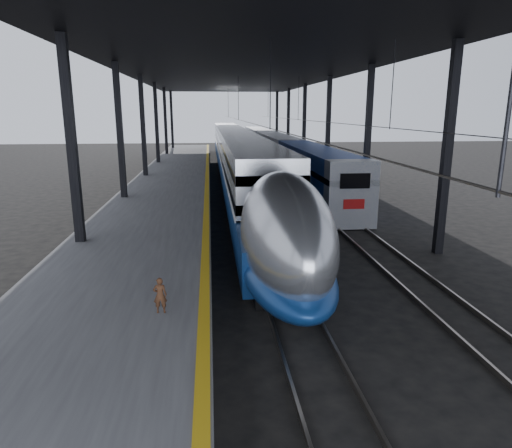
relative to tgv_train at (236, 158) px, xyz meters
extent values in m
plane|color=black|center=(-2.00, -28.47, -2.04)|extent=(160.00, 160.00, 0.00)
cube|color=#4C4C4F|center=(-5.50, -8.47, -1.54)|extent=(6.00, 80.00, 1.00)
cube|color=gold|center=(-2.70, -8.47, -1.04)|extent=(0.30, 80.00, 0.01)
cube|color=slate|center=(-0.72, -8.47, -1.96)|extent=(0.08, 80.00, 0.16)
cube|color=slate|center=(0.72, -8.47, -1.96)|extent=(0.08, 80.00, 0.16)
cube|color=slate|center=(4.28, -8.47, -1.96)|extent=(0.08, 80.00, 0.16)
cube|color=slate|center=(5.72, -8.47, -1.96)|extent=(0.08, 80.00, 0.16)
cube|color=black|center=(-7.80, -23.47, 2.46)|extent=(0.35, 0.35, 9.00)
cube|color=black|center=(7.60, -23.47, 2.46)|extent=(0.35, 0.35, 9.00)
cube|color=black|center=(-7.80, -13.47, 2.46)|extent=(0.35, 0.35, 9.00)
cube|color=black|center=(7.60, -13.47, 2.46)|extent=(0.35, 0.35, 9.00)
cube|color=black|center=(-7.80, -3.47, 2.46)|extent=(0.35, 0.35, 9.00)
cube|color=black|center=(7.60, -3.47, 2.46)|extent=(0.35, 0.35, 9.00)
cube|color=black|center=(-7.80, 6.53, 2.46)|extent=(0.35, 0.35, 9.00)
cube|color=black|center=(7.60, 6.53, 2.46)|extent=(0.35, 0.35, 9.00)
cube|color=black|center=(-7.80, 16.53, 2.46)|extent=(0.35, 0.35, 9.00)
cube|color=black|center=(7.60, 16.53, 2.46)|extent=(0.35, 0.35, 9.00)
cube|color=black|center=(-7.80, 26.53, 2.46)|extent=(0.35, 0.35, 9.00)
cube|color=black|center=(7.60, 26.53, 2.46)|extent=(0.35, 0.35, 9.00)
cube|color=black|center=(-0.10, -8.47, 7.21)|extent=(18.00, 75.00, 0.45)
cylinder|color=slate|center=(0.00, -8.47, 3.46)|extent=(0.03, 74.00, 0.03)
cylinder|color=slate|center=(5.00, -8.47, 3.46)|extent=(0.03, 74.00, 0.03)
cube|color=#AFB1B6|center=(0.00, 4.02, 0.29)|extent=(2.95, 57.00, 4.06)
cube|color=navy|center=(0.00, 2.52, -0.98)|extent=(3.03, 62.00, 1.57)
cube|color=silver|center=(0.00, 4.02, -0.16)|extent=(3.05, 57.00, 0.10)
cube|color=black|center=(0.00, 4.02, 1.46)|extent=(2.99, 57.00, 0.43)
cube|color=black|center=(0.00, 4.02, 0.29)|extent=(2.99, 57.00, 0.43)
ellipsoid|color=#AFB1B6|center=(0.00, -27.48, 0.14)|extent=(2.95, 8.40, 4.06)
ellipsoid|color=navy|center=(0.00, -27.48, -1.03)|extent=(3.03, 8.40, 1.73)
ellipsoid|color=black|center=(0.00, -30.08, 0.95)|extent=(1.52, 2.20, 0.91)
cube|color=black|center=(0.00, -27.48, -1.84)|extent=(2.24, 2.60, 0.40)
cube|color=black|center=(0.00, -5.48, -1.84)|extent=(2.24, 2.60, 0.40)
cube|color=navy|center=(5.00, -10.32, -0.17)|extent=(2.62, 18.00, 3.56)
cube|color=#93959B|center=(5.00, -18.72, -0.17)|extent=(2.67, 1.20, 3.61)
cube|color=black|center=(5.00, -19.34, 0.63)|extent=(1.59, 0.06, 0.80)
cube|color=#9B0B0C|center=(5.00, -19.34, -0.59)|extent=(1.12, 0.06, 0.52)
cube|color=#93959B|center=(5.00, 8.68, -0.17)|extent=(2.62, 18.00, 3.56)
cube|color=#93959B|center=(5.00, 27.68, -0.17)|extent=(2.62, 18.00, 3.56)
cube|color=black|center=(5.00, -16.32, -1.86)|extent=(2.06, 2.40, 0.36)
cube|color=black|center=(5.00, 5.68, -1.86)|extent=(2.06, 2.40, 0.36)
imported|color=#4A2A18|center=(-3.83, -30.77, -0.55)|extent=(0.36, 0.24, 0.98)
camera|label=1|loc=(-2.45, -42.09, 4.12)|focal=32.00mm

